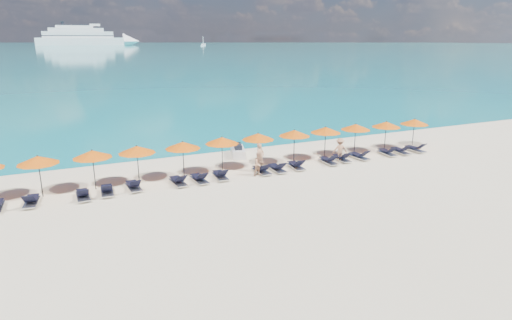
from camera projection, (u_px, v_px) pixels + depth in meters
name	position (u px, v px, depth m)	size (l,w,h in m)	color
ground	(279.00, 196.00, 22.75)	(1400.00, 1400.00, 0.00)	beige
sea	(63.00, 45.00, 600.79)	(1600.00, 1300.00, 0.01)	#1FA9B2
cruise_ship	(90.00, 38.00, 559.88)	(129.02, 27.33, 35.66)	white
sailboat_near	(203.00, 45.00, 504.01)	(5.66, 1.89, 10.39)	white
sailboat_far	(203.00, 44.00, 617.34)	(6.12, 2.04, 11.23)	white
jetski	(238.00, 151.00, 30.40)	(1.55, 2.54, 0.85)	silver
beachgoer_a	(260.00, 157.00, 26.75)	(0.65, 0.43, 1.79)	tan
beachgoer_b	(259.00, 164.00, 25.88)	(0.71, 0.41, 1.47)	tan
beachgoer_c	(340.00, 149.00, 29.07)	(1.03, 0.48, 1.59)	tan
umbrella_1	(38.00, 160.00, 22.08)	(2.10, 2.10, 2.28)	black
umbrella_2	(92.00, 154.00, 23.19)	(2.10, 2.10, 2.28)	black
umbrella_3	(137.00, 150.00, 24.14)	(2.10, 2.10, 2.28)	black
umbrella_4	(183.00, 145.00, 25.13)	(2.10, 2.10, 2.28)	black
umbrella_5	(222.00, 140.00, 26.30)	(2.10, 2.10, 2.28)	black
umbrella_6	(258.00, 136.00, 27.37)	(2.10, 2.10, 2.28)	black
umbrella_7	(294.00, 133.00, 28.38)	(2.10, 2.10, 2.28)	black
umbrella_8	(326.00, 130.00, 29.36)	(2.10, 2.10, 2.28)	black
umbrella_9	(356.00, 127.00, 30.36)	(2.10, 2.10, 2.28)	black
umbrella_10	(386.00, 124.00, 31.25)	(2.10, 2.10, 2.28)	black
umbrella_11	(415.00, 122.00, 32.25)	(2.10, 2.10, 2.28)	black
lounger_2	(31.00, 201.00, 21.40)	(0.79, 1.76, 0.66)	silver
lounger_3	(83.00, 195.00, 22.22)	(0.66, 1.71, 0.66)	silver
lounger_4	(107.00, 190.00, 22.88)	(0.71, 1.73, 0.66)	silver
lounger_5	(134.00, 186.00, 23.59)	(0.72, 1.73, 0.66)	silver
lounger_6	(178.00, 181.00, 24.38)	(0.75, 1.74, 0.66)	silver
lounger_7	(199.00, 178.00, 24.81)	(0.74, 1.74, 0.66)	silver
lounger_8	(220.00, 175.00, 25.44)	(0.74, 1.74, 0.66)	silver
lounger_9	(262.00, 170.00, 26.44)	(0.65, 1.71, 0.66)	silver
lounger_10	(277.00, 168.00, 26.81)	(0.63, 1.70, 0.66)	silver
lounger_11	(296.00, 165.00, 27.39)	(0.76, 1.75, 0.66)	silver
lounger_12	(328.00, 160.00, 28.48)	(0.68, 1.72, 0.66)	silver
lounger_13	(342.00, 158.00, 29.11)	(0.75, 1.74, 0.66)	silver
lounger_14	(359.00, 156.00, 29.60)	(0.73, 1.74, 0.66)	silver
lounger_15	(387.00, 152.00, 30.60)	(0.76, 1.75, 0.66)	silver
lounger_16	(401.00, 151.00, 31.01)	(0.75, 1.74, 0.66)	silver
lounger_17	(415.00, 149.00, 31.54)	(0.69, 1.73, 0.66)	silver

